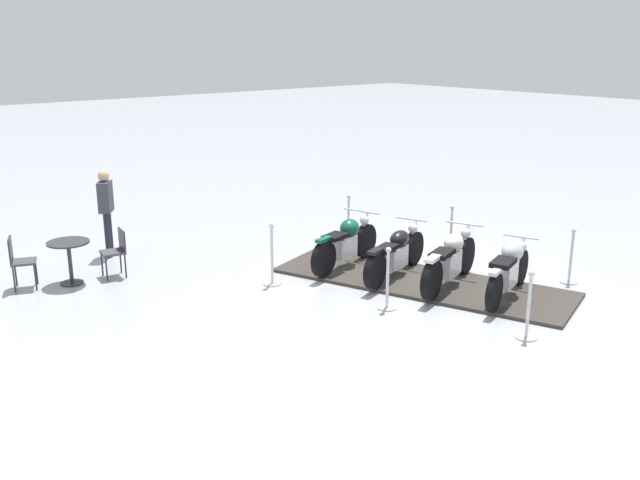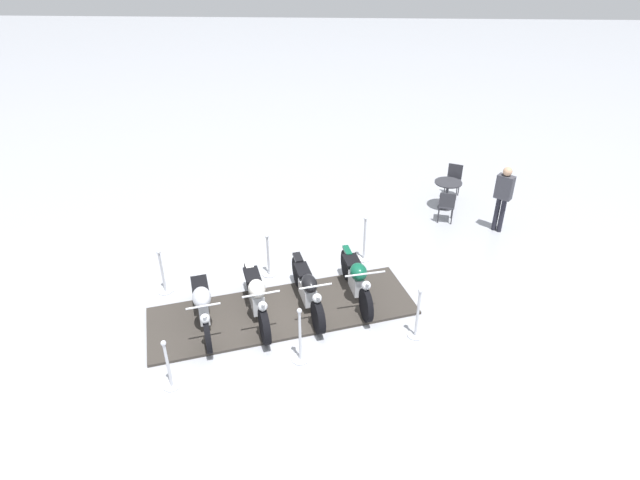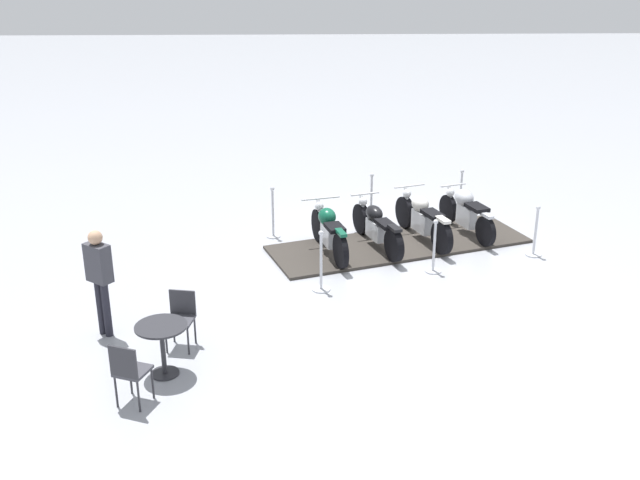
# 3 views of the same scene
# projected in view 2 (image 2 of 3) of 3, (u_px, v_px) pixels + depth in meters

# --- Properties ---
(ground_plane) EXTENTS (80.00, 80.00, 0.00)m
(ground_plane) POSITION_uv_depth(u_px,v_px,m) (283.00, 312.00, 10.52)
(ground_plane) COLOR #A8AAB2
(display_platform) EXTENTS (5.54, 3.32, 0.06)m
(display_platform) POSITION_uv_depth(u_px,v_px,m) (283.00, 311.00, 10.50)
(display_platform) COLOR #38332D
(display_platform) RESTS_ON ground_plane
(motorcycle_chrome) EXTENTS (0.87, 2.01, 0.92)m
(motorcycle_chrome) POSITION_uv_depth(u_px,v_px,m) (203.00, 305.00, 9.83)
(motorcycle_chrome) COLOR black
(motorcycle_chrome) RESTS_ON display_platform
(motorcycle_cream) EXTENTS (0.96, 2.18, 0.99)m
(motorcycle_cream) POSITION_uv_depth(u_px,v_px,m) (257.00, 297.00, 10.11)
(motorcycle_cream) COLOR black
(motorcycle_cream) RESTS_ON display_platform
(motorcycle_black) EXTENTS (0.91, 2.15, 0.94)m
(motorcycle_black) POSITION_uv_depth(u_px,v_px,m) (308.00, 289.00, 10.37)
(motorcycle_black) COLOR black
(motorcycle_black) RESTS_ON display_platform
(motorcycle_forest) EXTENTS (0.86, 2.06, 0.98)m
(motorcycle_forest) POSITION_uv_depth(u_px,v_px,m) (357.00, 279.00, 10.59)
(motorcycle_forest) COLOR black
(motorcycle_forest) RESTS_ON display_platform
(stanchion_left_mid) EXTENTS (0.31, 0.31, 1.03)m
(stanchion_left_mid) POSITION_uv_depth(u_px,v_px,m) (268.00, 261.00, 11.49)
(stanchion_left_mid) COLOR silver
(stanchion_left_mid) RESTS_ON ground_plane
(stanchion_right_front) EXTENTS (0.30, 0.30, 1.01)m
(stanchion_right_front) POSITION_uv_depth(u_px,v_px,m) (169.00, 371.00, 8.65)
(stanchion_right_front) COLOR silver
(stanchion_right_front) RESTS_ON ground_plane
(stanchion_right_rear) EXTENTS (0.30, 0.30, 1.10)m
(stanchion_right_rear) POSITION_uv_depth(u_px,v_px,m) (417.00, 320.00, 9.71)
(stanchion_right_rear) COLOR silver
(stanchion_right_rear) RESTS_ON ground_plane
(stanchion_left_front) EXTENTS (0.32, 0.32, 1.03)m
(stanchion_left_front) POSITION_uv_depth(u_px,v_px,m) (163.00, 278.00, 10.95)
(stanchion_left_front) COLOR silver
(stanchion_left_front) RESTS_ON ground_plane
(stanchion_left_rear) EXTENTS (0.33, 0.33, 1.12)m
(stanchion_left_rear) POSITION_uv_depth(u_px,v_px,m) (364.00, 246.00, 12.02)
(stanchion_left_rear) COLOR silver
(stanchion_left_rear) RESTS_ON ground_plane
(stanchion_right_mid) EXTENTS (0.33, 0.33, 1.15)m
(stanchion_right_mid) POSITION_uv_depth(u_px,v_px,m) (300.00, 343.00, 9.17)
(stanchion_right_mid) COLOR silver
(stanchion_right_mid) RESTS_ON ground_plane
(cafe_table) EXTENTS (0.73, 0.73, 0.78)m
(cafe_table) POSITION_uv_depth(u_px,v_px,m) (448.00, 189.00, 14.14)
(cafe_table) COLOR #2D2D33
(cafe_table) RESTS_ON ground_plane
(cafe_chair_near_table) EXTENTS (0.52, 0.52, 0.93)m
(cafe_chair_near_table) POSITION_uv_depth(u_px,v_px,m) (454.00, 178.00, 14.81)
(cafe_chair_near_table) COLOR #2D2D33
(cafe_chair_near_table) RESTS_ON ground_plane
(cafe_chair_across_table) EXTENTS (0.46, 0.46, 0.87)m
(cafe_chair_across_table) POSITION_uv_depth(u_px,v_px,m) (447.00, 204.00, 13.50)
(cafe_chair_across_table) COLOR #2D2D33
(cafe_chair_across_table) RESTS_ON ground_plane
(bystander_person) EXTENTS (0.45, 0.42, 1.74)m
(bystander_person) POSITION_uv_depth(u_px,v_px,m) (503.00, 194.00, 12.83)
(bystander_person) COLOR #23232D
(bystander_person) RESTS_ON ground_plane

